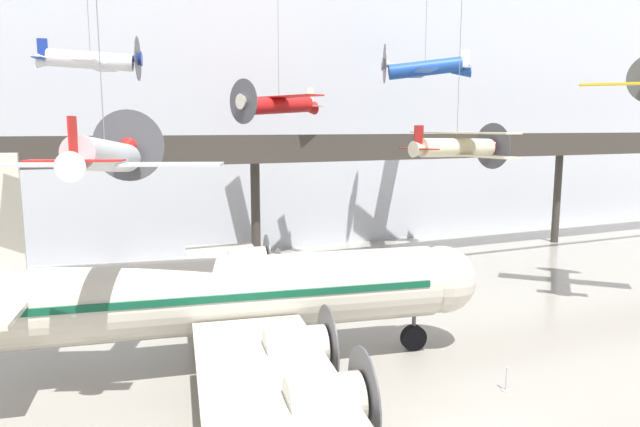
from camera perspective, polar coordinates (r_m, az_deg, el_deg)
hangar_back_wall at (r=51.65m, az=-9.68°, el=11.45°), size 140.00×3.00×27.48m
mezzanine_walkway at (r=41.88m, az=-6.16°, el=5.56°), size 110.00×3.20×10.58m
airliner_silver_main at (r=26.54m, az=-9.57°, el=-8.12°), size 25.39×29.19×10.11m
suspended_plane_white_twin at (r=37.58m, az=-21.93°, el=13.99°), size 6.13×7.36×7.36m
suspended_plane_blue_trainer at (r=49.35m, az=10.46°, el=14.06°), size 7.70×8.79×6.59m
suspended_plane_red_highwing at (r=43.63m, az=-4.12°, el=10.82°), size 7.65×8.89×9.82m
suspended_plane_silver_racer at (r=23.33m, az=-20.68°, el=5.37°), size 8.72×7.47×12.23m
suspended_plane_cream_biplane at (r=35.64m, az=13.53°, el=6.50°), size 6.73×8.23×12.50m
stanchion_barrier at (r=26.53m, az=18.12°, el=-15.86°), size 0.36×0.36×1.08m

